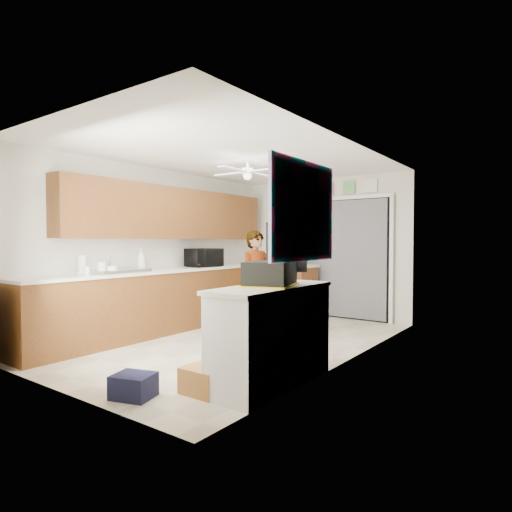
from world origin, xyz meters
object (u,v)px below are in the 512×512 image
Objects in this scene: navy_crate at (134,386)px; man at (257,281)px; paper_towel_roll at (82,265)px; cardboard_box at (203,381)px; cup at (112,270)px; soap_bottle at (141,259)px; dog at (241,318)px; microwave at (204,258)px; suitcase at (270,274)px.

navy_crate is 3.06m from man.
paper_towel_roll is 2.65m from cardboard_box.
man reaches higher than cup.
paper_towel_roll is 2.47m from man.
dog is (1.11, 0.92, -0.87)m from soap_bottle.
microwave is 1.02× the size of suitcase.
navy_crate is at bearing -30.46° from cup.
dog reaches higher than cardboard_box.
suitcase is at bearing 61.40° from cardboard_box.
man is 0.62m from dog.
navy_crate is 2.73m from dog.
suitcase is 1.43× the size of cardboard_box.
cardboard_box reaches higher than navy_crate.
dog is (0.96, -0.24, -0.87)m from microwave.
dog is at bearing 56.95° from paper_towel_roll.
dog is at bearing 120.49° from cardboard_box.
microwave is at bearing 132.86° from cardboard_box.
suitcase is (2.48, -0.00, 0.06)m from cup.
man is (-1.20, 2.46, 0.64)m from cardboard_box.
suitcase is 1.58× the size of navy_crate.
cup is at bearing 164.70° from cardboard_box.
navy_crate is at bearing -139.33° from microwave.
cup is (0.22, -0.65, -0.11)m from soap_bottle.
microwave is 1.62× the size of navy_crate.
suitcase is 0.35× the size of man.
cup is 0.34× the size of cardboard_box.
suitcase is at bearing -67.38° from dog.
cardboard_box is 2.81m from man.
microwave is 1.08m from man.
dog is (-0.85, 2.59, 0.12)m from navy_crate.
man is (-0.77, 2.89, 0.66)m from navy_crate.
soap_bottle is 0.93× the size of navy_crate.
cup is 0.37× the size of navy_crate.
soap_bottle is 2.50× the size of cup.
microwave is at bearing 143.16° from dog.
suitcase reaches higher than cup.
cardboard_box is at bearing -128.96° from microwave.
paper_towel_roll reaches higher than cardboard_box.
man is at bearing 104.97° from navy_crate.
suitcase is at bearing -122.31° from man.
cardboard_box is 2.51m from dog.
suitcase is 0.94× the size of dog.
man is at bearing 115.96° from cardboard_box.
cardboard_box is 0.60m from navy_crate.
cardboard_box is 0.66× the size of dog.
microwave reaches higher than navy_crate.
microwave is 1.81m from cup.
cup is at bearing 171.36° from man.
navy_crate is at bearing -40.51° from soap_bottle.
navy_crate is at bearing -146.36° from man.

